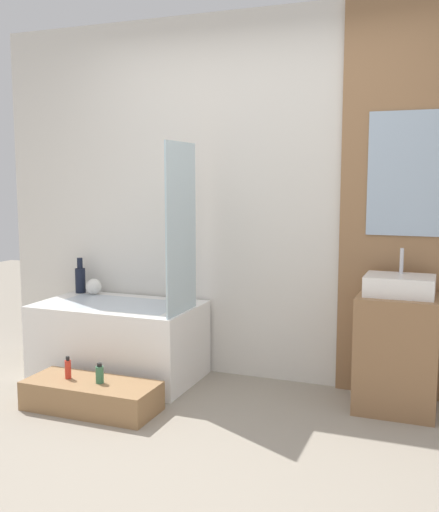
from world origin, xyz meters
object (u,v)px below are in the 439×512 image
object	(u,v)px
bathtub	(119,340)
wooden_step_bench	(92,396)
bottle_soap_secondary	(100,374)
bottle_soap_primary	(68,369)
vase_round_light	(94,287)
sink	(400,285)
vase_tall_dark	(80,279)

from	to	relation	value
bathtub	wooden_step_bench	xyz separation A→B (m)	(0.16, -0.61, -0.18)
bottle_soap_secondary	bottle_soap_primary	bearing A→B (deg)	180.00
vase_round_light	bottle_soap_primary	distance (m)	0.98
sink	bottle_soap_secondary	xyz separation A→B (m)	(-1.71, -0.71, -0.55)
bottle_soap_primary	sink	bearing A→B (deg)	20.08
sink	bottle_soap_secondary	distance (m)	1.94
vase_round_light	bottle_soap_secondary	bearing A→B (deg)	-55.52
bottle_soap_primary	vase_round_light	bearing A→B (deg)	112.30
wooden_step_bench	sink	xyz separation A→B (m)	(1.78, 0.71, 0.70)
wooden_step_bench	vase_tall_dark	world-z (taller)	vase_tall_dark
sink	vase_round_light	distance (m)	2.31
vase_round_light	bottle_soap_primary	xyz separation A→B (m)	(0.35, -0.84, -0.36)
bathtub	sink	distance (m)	2.01
bathtub	bottle_soap_primary	size ratio (longest dim) A/B	8.06
bathtub	vase_round_light	size ratio (longest dim) A/B	9.41
vase_round_light	bottle_soap_secondary	distance (m)	1.09
wooden_step_bench	bottle_soap_primary	bearing A→B (deg)	180.00
sink	vase_round_light	xyz separation A→B (m)	(-2.29, 0.13, -0.18)
vase_tall_dark	bottle_soap_primary	bearing A→B (deg)	-60.93
bathtub	wooden_step_bench	bearing A→B (deg)	-75.30
sink	vase_tall_dark	bearing A→B (deg)	176.37
wooden_step_bench	bathtub	bearing A→B (deg)	104.70
wooden_step_bench	vase_round_light	bearing A→B (deg)	121.44
vase_round_light	sink	bearing A→B (deg)	-3.30
vase_round_light	bottle_soap_primary	world-z (taller)	vase_round_light
bottle_soap_primary	bottle_soap_secondary	world-z (taller)	bottle_soap_primary
wooden_step_bench	sink	size ratio (longest dim) A/B	2.05
bathtub	bottle_soap_secondary	size ratio (longest dim) A/B	9.10
bottle_soap_primary	bathtub	bearing A→B (deg)	89.15
wooden_step_bench	sink	bearing A→B (deg)	21.82
bathtub	bottle_soap_primary	world-z (taller)	bathtub
sink	bottle_soap_primary	size ratio (longest dim) A/B	2.88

